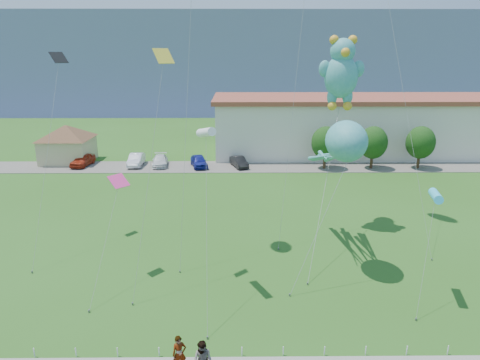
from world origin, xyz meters
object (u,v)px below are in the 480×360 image
parked_car_silver (136,160)px  parked_car_blue (199,161)px  parked_car_white (160,161)px  teddy_bear_kite (341,71)px  pavilion (67,140)px  parked_car_red (83,160)px  pedestrian_left (179,354)px  parked_car_black (239,162)px  octopus_kite (341,148)px  warehouse (420,124)px

parked_car_silver → parked_car_blue: (8.27, -0.74, -0.02)m
parked_car_white → teddy_bear_kite: 29.67m
pavilion → parked_car_white: (12.79, -2.47, -2.29)m
pavilion → parked_car_red: 4.19m
teddy_bear_kite → pavilion: bearing=143.9°
pedestrian_left → parked_car_black: size_ratio=0.44×
pedestrian_left → parked_car_red: size_ratio=0.39×
parked_car_blue → octopus_kite: size_ratio=0.44×
pavilion → parked_car_silver: bearing=-13.5°
warehouse → teddy_bear_kite: bearing=-123.7°
parked_car_white → parked_car_blue: size_ratio=1.04×
pavilion → parked_car_black: bearing=-7.7°
parked_car_white → octopus_kite: octopus_kite is taller
parked_car_red → parked_car_black: bearing=4.8°
pavilion → parked_car_black: (23.10, -3.13, -2.29)m
parked_car_silver → parked_car_blue: bearing=-6.7°
warehouse → parked_car_black: 28.60m
parked_car_black → parked_car_red: bearing=160.0°
parked_car_white → parked_car_black: bearing=-10.3°
parked_car_red → octopus_kite: octopus_kite is taller
pavilion → parked_car_white: size_ratio=1.99×
octopus_kite → teddy_bear_kite: bearing=79.1°
warehouse → parked_car_blue: 33.49m
warehouse → parked_car_red: 48.15m
pedestrian_left → parked_car_white: 38.61m
pedestrian_left → parked_car_blue: 37.39m
parked_car_white → teddy_bear_kite: teddy_bear_kite is taller
pavilion → parked_car_white: 13.23m
parked_car_white → parked_car_blue: (5.13, -0.58, 0.09)m
pedestrian_left → parked_car_silver: 39.48m
parked_car_red → parked_car_blue: bearing=4.3°
parked_car_red → parked_car_blue: parked_car_red is taller
warehouse → parked_car_red: size_ratio=13.30×
parked_car_white → parked_car_black: parked_car_black is taller
parked_car_red → teddy_bear_kite: (28.26, -20.25, 11.94)m
parked_car_blue → parked_car_black: (5.18, -0.07, -0.09)m
teddy_bear_kite → parked_car_silver: bearing=136.4°
pavilion → parked_car_red: (2.70, -2.36, -2.18)m
warehouse → parked_car_silver: 41.33m
parked_car_blue → warehouse: bearing=1.8°
warehouse → teddy_bear_kite: (-19.05, -28.60, 8.66)m
pavilion → pedestrian_left: 45.17m
parked_car_black → teddy_bear_kite: bearing=-85.9°
warehouse → parked_car_white: bearing=-167.2°
octopus_kite → teddy_bear_kite: 8.27m
pedestrian_left → octopus_kite: bearing=31.4°
parked_car_black → octopus_kite: (6.56, -26.17, 7.38)m
parked_car_black → parked_car_white: bearing=158.5°
warehouse → pavilion: bearing=-173.2°
parked_car_red → parked_car_silver: parked_car_red is taller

